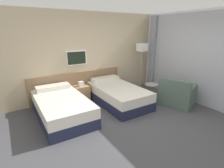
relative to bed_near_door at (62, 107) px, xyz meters
The scene contains 9 objects.
ground_plane 1.93m from the bed_near_door, 38.90° to the right, with size 16.00×16.00×0.00m, color #47474C.
wall_headboard 2.07m from the bed_near_door, 36.41° to the left, with size 10.00×0.10×2.70m.
wall_window 4.13m from the bed_near_door, 17.81° to the right, with size 0.21×4.74×2.70m.
bed_near_door is the anchor object (origin of this frame).
bed_near_window 1.71m from the bed_near_door, ahead, with size 1.14×2.03×0.65m.
nightstand 1.15m from the bed_near_door, 42.04° to the left, with size 0.45×0.39×0.63m.
floor_lamp 3.41m from the bed_near_door, 11.18° to the left, with size 0.29×0.29×1.70m.
side_table 2.78m from the bed_near_door, ahead, with size 0.43×0.43×0.52m.
armchair 3.29m from the bed_near_door, 18.35° to the right, with size 1.06×1.11×0.84m.
Camera 1 is at (-2.55, -2.91, 2.15)m, focal length 28.00 mm.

